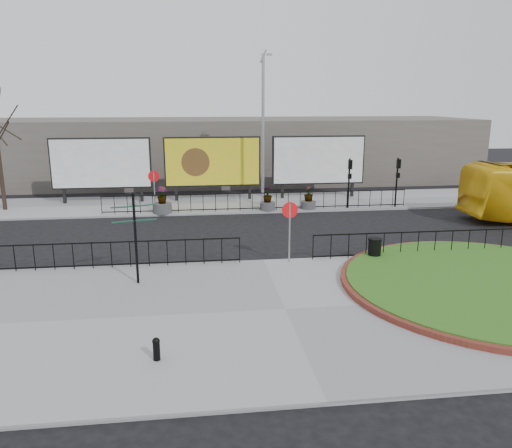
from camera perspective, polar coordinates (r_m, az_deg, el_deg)
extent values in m
plane|color=black|center=(20.56, 0.84, -4.42)|extent=(90.00, 90.00, 0.00)
cube|color=gray|center=(15.93, 3.37, -9.86)|extent=(30.00, 10.00, 0.12)
cube|color=gray|center=(32.08, -2.14, 2.43)|extent=(44.00, 6.00, 0.12)
cylinder|color=maroon|center=(19.46, 25.21, -6.24)|extent=(10.40, 10.40, 0.18)
cylinder|color=#255516|center=(19.45, 25.22, -6.19)|extent=(10.00, 10.00, 0.22)
cylinder|color=gray|center=(29.26, -11.52, 3.54)|extent=(0.07, 0.07, 2.40)
cylinder|color=red|center=(29.11, -11.61, 5.37)|extent=(0.64, 0.03, 0.64)
cylinder|color=white|center=(29.13, -11.61, 5.38)|extent=(0.50, 0.03, 0.50)
cylinder|color=gray|center=(19.96, 3.85, -1.06)|extent=(0.07, 0.07, 2.40)
cylinder|color=red|center=(19.73, 3.90, 1.60)|extent=(0.64, 0.03, 0.64)
cylinder|color=white|center=(19.75, 3.89, 1.62)|extent=(0.50, 0.03, 0.50)
cube|color=black|center=(33.85, -21.04, 3.07)|extent=(0.18, 0.18, 1.00)
cube|color=black|center=(33.02, -12.92, 3.40)|extent=(0.18, 0.18, 1.00)
cube|color=black|center=(33.05, -17.28, 6.65)|extent=(6.20, 0.25, 3.20)
cube|color=white|center=(32.90, -17.33, 6.61)|extent=(6.00, 0.06, 3.00)
cube|color=black|center=(32.86, -9.10, 3.53)|extent=(0.18, 0.18, 1.00)
cube|color=black|center=(33.04, -0.74, 3.76)|extent=(0.18, 0.18, 1.00)
cube|color=black|center=(32.57, -4.98, 7.12)|extent=(6.20, 0.25, 3.20)
cube|color=gold|center=(32.41, -4.97, 7.09)|extent=(6.00, 0.06, 3.00)
cube|color=black|center=(33.36, 3.03, 3.84)|extent=(0.18, 0.18, 1.00)
cube|color=black|center=(34.52, 10.91, 3.95)|extent=(0.18, 0.18, 1.00)
cube|color=black|center=(33.57, 7.14, 7.27)|extent=(6.20, 0.25, 3.20)
cube|color=white|center=(33.41, 7.21, 7.24)|extent=(6.00, 0.06, 3.00)
cylinder|color=gray|center=(30.66, 0.79, 10.50)|extent=(0.18, 0.18, 9.00)
cylinder|color=gray|center=(30.70, 0.82, 18.63)|extent=(0.43, 0.10, 0.77)
cube|color=gray|center=(30.76, 1.51, 18.80)|extent=(0.35, 0.15, 0.12)
cylinder|color=black|center=(30.55, 10.56, 4.59)|extent=(0.10, 0.10, 3.00)
cube|color=black|center=(30.27, 10.72, 6.70)|extent=(0.22, 0.18, 0.55)
cube|color=black|center=(30.37, 10.66, 5.39)|extent=(0.20, 0.16, 0.30)
cylinder|color=black|center=(31.59, 15.77, 4.60)|extent=(0.10, 0.10, 3.00)
cube|color=black|center=(31.32, 15.99, 6.64)|extent=(0.22, 0.18, 0.55)
cube|color=black|center=(31.41, 15.91, 5.37)|extent=(0.20, 0.16, 0.30)
cube|color=#5B554F|center=(41.60, -3.40, 8.47)|extent=(40.00, 10.00, 5.00)
cylinder|color=black|center=(18.01, -13.59, -1.80)|extent=(0.09, 0.09, 3.19)
sphere|color=black|center=(17.64, -13.89, 3.35)|extent=(0.14, 0.14, 0.14)
cube|color=#0E3323|center=(17.70, -15.10, 1.88)|extent=(0.76, 0.28, 0.03)
cube|color=#0E3323|center=(17.81, -12.56, 2.10)|extent=(0.75, 0.38, 0.03)
cube|color=#0E3323|center=(17.77, -14.98, 0.25)|extent=(0.76, 0.35, 0.03)
cube|color=#0E3323|center=(17.86, -12.44, 0.47)|extent=(0.76, 0.28, 0.03)
cylinder|color=black|center=(13.17, -11.30, -14.04)|extent=(0.18, 0.18, 0.49)
sphere|color=black|center=(13.05, -11.35, -13.01)|extent=(0.20, 0.20, 0.20)
cylinder|color=black|center=(20.92, 13.39, -2.89)|extent=(0.52, 0.52, 0.87)
cylinder|color=black|center=(20.80, 13.46, -1.67)|extent=(0.56, 0.56, 0.06)
cylinder|color=#4C4C4F|center=(29.41, -10.64, 1.80)|extent=(1.08, 1.08, 0.56)
imported|color=#255516|center=(29.26, -10.70, 3.29)|extent=(0.75, 0.75, 0.99)
cylinder|color=#4C4C4F|center=(29.67, 1.33, 2.06)|extent=(0.91, 0.91, 0.47)
imported|color=#255516|center=(29.54, 1.33, 3.41)|extent=(0.66, 0.66, 0.95)
cylinder|color=#4C4C4F|center=(30.19, 5.98, 2.19)|extent=(0.89, 0.89, 0.47)
imported|color=#255516|center=(30.05, 6.02, 3.50)|extent=(0.62, 0.62, 0.94)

